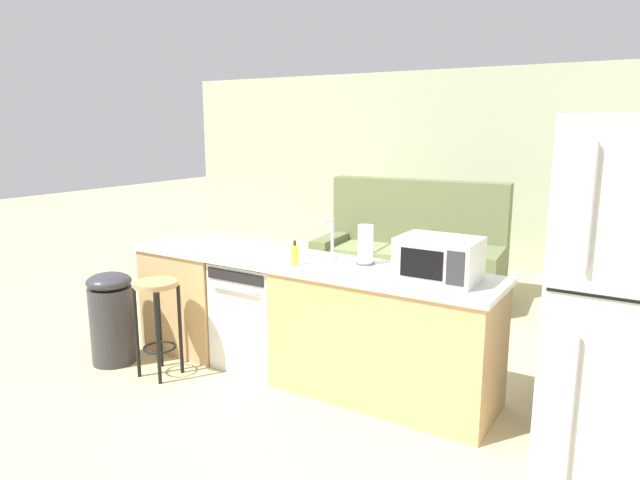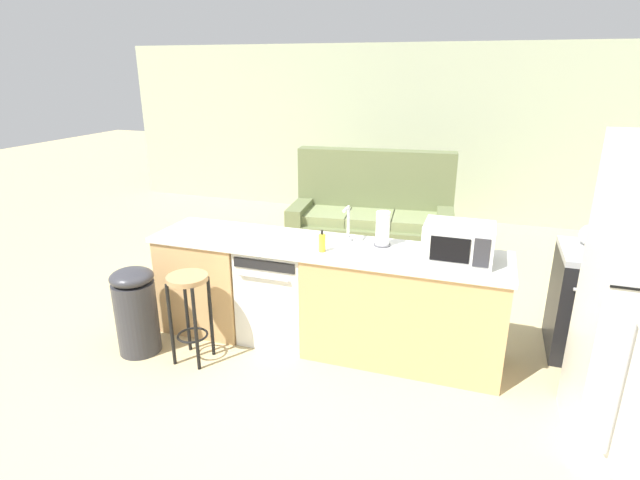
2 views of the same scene
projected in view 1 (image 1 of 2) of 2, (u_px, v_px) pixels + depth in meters
ground_plane at (287, 369)px, 4.46m from camera, size 24.00×24.00×0.00m
wall_back at (488, 169)px, 7.54m from camera, size 10.00×0.06×2.60m
kitchen_counter at (313, 324)px, 4.25m from camera, size 2.94×0.66×0.90m
dishwasher at (261, 312)px, 4.51m from camera, size 0.58×0.61×0.84m
stove_range at (639, 355)px, 3.61m from camera, size 0.76×0.68×0.90m
refrigerator at (637, 330)px, 2.59m from camera, size 0.72×0.73×1.93m
microwave at (439, 259)px, 3.63m from camera, size 0.50×0.37×0.28m
sink_faucet at (331, 241)px, 4.22m from camera, size 0.07×0.18×0.30m
paper_towel_roll at (366, 245)px, 4.05m from camera, size 0.14×0.14×0.28m
soap_bottle at (295, 255)px, 4.04m from camera, size 0.06×0.06×0.18m
kettle at (621, 265)px, 3.69m from camera, size 0.21×0.17×0.19m
bar_stool at (157, 308)px, 4.26m from camera, size 0.32×0.32×0.74m
trash_bin at (111, 317)px, 4.53m from camera, size 0.35×0.35×0.74m
couch at (411, 260)px, 6.35m from camera, size 2.08×1.11×1.27m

